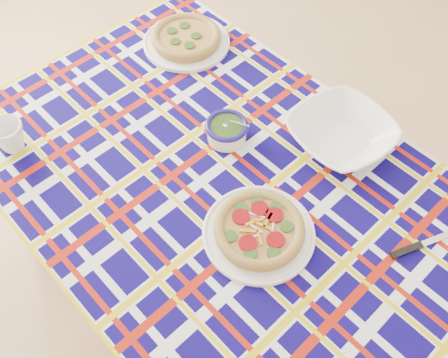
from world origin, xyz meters
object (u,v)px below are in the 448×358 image
Objects in this scene: serving_bowl at (341,134)px; mug at (9,137)px; pesto_bowl at (227,129)px; main_focaccia_plate at (259,229)px; dining_table at (230,203)px.

mug is at bearing -141.69° from serving_bowl.
pesto_bowl is 1.30× the size of mug.
mug is (-0.70, -0.56, 0.01)m from serving_bowl.
main_focaccia_plate is 0.38m from serving_bowl.
dining_table is 5.72× the size of main_focaccia_plate.
pesto_bowl is 0.31m from serving_bowl.
main_focaccia_plate is at bearing -38.91° from pesto_bowl.
serving_bowl is at bearing 88.54° from main_focaccia_plate.
mug reaches higher than dining_table.
serving_bowl is (0.01, 0.38, 0.01)m from main_focaccia_plate.
dining_table is 0.20m from pesto_bowl.
pesto_bowl is at bearing 44.69° from mug.
dining_table is 0.18m from main_focaccia_plate.
mug is (-0.69, -0.18, 0.02)m from main_focaccia_plate.
serving_bowl is 0.90m from mug.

